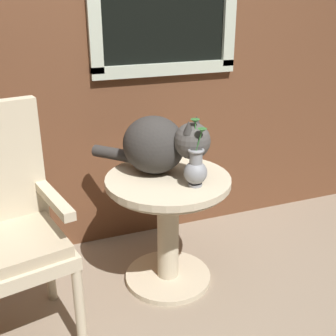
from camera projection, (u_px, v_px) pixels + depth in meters
ground_plane at (171, 318)px, 2.09m from camera, size 6.00×6.00×0.00m
back_wall at (116, 24)px, 2.33m from camera, size 4.00×0.07×2.60m
wicker_side_table at (168, 210)px, 2.21m from camera, size 0.63×0.63×0.61m
wicker_chair at (0, 222)px, 1.80m from camera, size 0.56×0.53×1.05m
cat at (159, 144)px, 2.14m from camera, size 0.50×0.53×0.31m
pewter_vase_with_ivy at (196, 168)px, 2.02m from camera, size 0.11×0.13×0.31m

